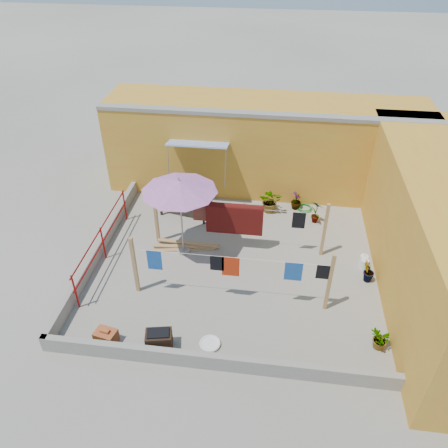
{
  "coord_description": "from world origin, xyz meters",
  "views": [
    {
      "loc": [
        0.93,
        -9.59,
        8.46
      ],
      "look_at": [
        -0.37,
        0.3,
        1.21
      ],
      "focal_mm": 35.0,
      "sensor_mm": 36.0,
      "label": 1
    }
  ],
  "objects": [
    {
      "name": "green_hose",
      "position": [
        2.06,
        3.2,
        0.04
      ],
      "size": [
        0.55,
        0.55,
        0.08
      ],
      "color": "#1B7A24",
      "rests_on": "ground"
    },
    {
      "name": "plant_back_a",
      "position": [
        0.88,
        2.92,
        0.42
      ],
      "size": [
        0.76,
        0.67,
        0.84
      ],
      "primitive_type": "imported",
      "rotation": [
        0.0,
        0.0,
        0.02
      ],
      "color": "#225719",
      "rests_on": "ground"
    },
    {
      "name": "patio_umbrella",
      "position": [
        -1.61,
        0.39,
        2.3
      ],
      "size": [
        2.74,
        2.74,
        2.56
      ],
      "color": "gray",
      "rests_on": "ground"
    },
    {
      "name": "ground",
      "position": [
        0.0,
        0.0,
        0.0
      ],
      "size": [
        80.0,
        80.0,
        0.0
      ],
      "primitive_type": "plane",
      "color": "#9E998E",
      "rests_on": "ground"
    },
    {
      "name": "brick_stack",
      "position": [
        -2.74,
        -3.2,
        0.19
      ],
      "size": [
        0.56,
        0.46,
        0.43
      ],
      "color": "#B25C29",
      "rests_on": "ground"
    },
    {
      "name": "plant_back_b",
      "position": [
        1.75,
        3.2,
        0.31
      ],
      "size": [
        0.38,
        0.38,
        0.62
      ],
      "primitive_type": "imported",
      "rotation": [
        0.0,
        0.0,
        1.49
      ],
      "color": "#225719",
      "rests_on": "ground"
    },
    {
      "name": "parapet_front",
      "position": [
        0.0,
        -3.58,
        0.22
      ],
      "size": [
        8.3,
        0.16,
        0.44
      ],
      "primitive_type": "cube",
      "color": "gray",
      "rests_on": "ground"
    },
    {
      "name": "plant_right_a",
      "position": [
        2.39,
        2.46,
        0.42
      ],
      "size": [
        0.53,
        0.51,
        0.84
      ],
      "primitive_type": "imported",
      "rotation": [
        0.0,
        0.0,
        2.44
      ],
      "color": "#225719",
      "rests_on": "ground"
    },
    {
      "name": "lumber_pile",
      "position": [
        -1.6,
        0.56,
        0.06
      ],
      "size": [
        2.1,
        0.59,
        0.13
      ],
      "color": "tan",
      "rests_on": "ground"
    },
    {
      "name": "plant_right_b",
      "position": [
        3.7,
        -0.22,
        0.34
      ],
      "size": [
        0.48,
        0.47,
        0.68
      ],
      "primitive_type": "imported",
      "rotation": [
        0.0,
        0.0,
        3.81
      ],
      "color": "#225719",
      "rests_on": "ground"
    },
    {
      "name": "wall_right",
      "position": [
        5.2,
        0.0,
        1.6
      ],
      "size": [
        2.4,
        9.0,
        3.2
      ],
      "primitive_type": "cube",
      "color": "gold",
      "rests_on": "ground"
    },
    {
      "name": "plant_right_c",
      "position": [
        3.7,
        -2.53,
        0.28
      ],
      "size": [
        0.51,
        0.56,
        0.57
      ],
      "primitive_type": "imported",
      "rotation": [
        0.0,
        0.0,
        4.85
      ],
      "color": "#225719",
      "rests_on": "ground"
    },
    {
      "name": "red_railing",
      "position": [
        -3.85,
        -0.2,
        0.72
      ],
      "size": [
        0.05,
        4.2,
        1.1
      ],
      "color": "maroon",
      "rests_on": "ground"
    },
    {
      "name": "parapet_left",
      "position": [
        -4.08,
        0.0,
        0.22
      ],
      "size": [
        0.16,
        7.3,
        0.44
      ],
      "primitive_type": "cube",
      "color": "gray",
      "rests_on": "ground"
    },
    {
      "name": "water_jug_a",
      "position": [
        3.7,
        0.49,
        0.16
      ],
      "size": [
        0.23,
        0.23,
        0.36
      ],
      "color": "silver",
      "rests_on": "ground"
    },
    {
      "name": "wall_back",
      "position": [
        0.5,
        4.69,
        1.61
      ],
      "size": [
        11.0,
        3.27,
        3.21
      ],
      "color": "gold",
      "rests_on": "ground"
    },
    {
      "name": "brazier",
      "position": [
        -1.44,
        -3.2,
        0.27
      ],
      "size": [
        0.67,
        0.51,
        0.55
      ],
      "color": "black",
      "rests_on": "ground"
    },
    {
      "name": "water_jug_b",
      "position": [
        3.7,
        0.31,
        0.16
      ],
      "size": [
        0.23,
        0.23,
        0.36
      ],
      "color": "silver",
      "rests_on": "ground"
    },
    {
      "name": "clothesline_rig",
      "position": [
        -0.08,
        0.54,
        1.03
      ],
      "size": [
        5.09,
        2.35,
        1.8
      ],
      "color": "tan",
      "rests_on": "ground"
    },
    {
      "name": "white_basin",
      "position": [
        -0.28,
        -2.97,
        0.05
      ],
      "size": [
        0.51,
        0.51,
        0.09
      ],
      "color": "silver",
      "rests_on": "ground"
    },
    {
      "name": "outdoor_table",
      "position": [
        -1.93,
        2.39,
        0.75
      ],
      "size": [
        1.91,
        1.24,
        0.83
      ],
      "color": "black",
      "rests_on": "ground"
    }
  ]
}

